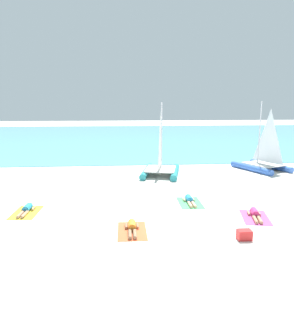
# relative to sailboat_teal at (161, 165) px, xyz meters

# --- Properties ---
(ground_plane) EXTENTS (120.00, 120.00, 0.00)m
(ground_plane) POSITION_rel_sailboat_teal_xyz_m (-1.18, 1.14, -0.72)
(ground_plane) COLOR white
(ocean_water) EXTENTS (120.00, 40.00, 0.05)m
(ocean_water) POSITION_rel_sailboat_teal_xyz_m (-1.18, 23.46, -0.69)
(ocean_water) COLOR #5BB2C1
(ocean_water) RESTS_ON ground
(sailboat_teal) EXTENTS (3.11, 4.13, 4.83)m
(sailboat_teal) POSITION_rel_sailboat_teal_xyz_m (0.00, 0.00, 0.00)
(sailboat_teal) COLOR teal
(sailboat_teal) RESTS_ON ground
(sailboat_blue) EXTENTS (3.65, 4.37, 4.87)m
(sailboat_blue) POSITION_rel_sailboat_teal_xyz_m (7.53, 1.06, 0.01)
(sailboat_blue) COLOR blue
(sailboat_blue) RESTS_ON ground
(towel_leftmost) EXTENTS (1.19, 1.95, 0.01)m
(towel_leftmost) POSITION_rel_sailboat_teal_xyz_m (-6.90, -6.89, -0.71)
(towel_leftmost) COLOR yellow
(towel_leftmost) RESTS_ON ground
(sunbather_leftmost) EXTENTS (0.56, 1.56, 0.30)m
(sunbather_leftmost) POSITION_rel_sailboat_teal_xyz_m (-6.90, -6.83, -0.59)
(sunbather_leftmost) COLOR #268CCC
(sunbather_leftmost) RESTS_ON towel_leftmost
(towel_center_left) EXTENTS (1.12, 1.91, 0.01)m
(towel_center_left) POSITION_rel_sailboat_teal_xyz_m (-2.25, -9.39, -0.71)
(towel_center_left) COLOR #EA5933
(towel_center_left) RESTS_ON ground
(sunbather_center_left) EXTENTS (0.54, 1.56, 0.30)m
(sunbather_center_left) POSITION_rel_sailboat_teal_xyz_m (-2.25, -9.32, -0.59)
(sunbather_center_left) COLOR orange
(sunbather_center_left) RESTS_ON towel_center_left
(towel_center_right) EXTENTS (1.12, 1.91, 0.01)m
(towel_center_right) POSITION_rel_sailboat_teal_xyz_m (0.70, -6.11, -0.71)
(towel_center_right) COLOR #4CB266
(towel_center_right) RESTS_ON ground
(sunbather_center_right) EXTENTS (0.55, 1.56, 0.30)m
(sunbather_center_right) POSITION_rel_sailboat_teal_xyz_m (0.70, -6.05, -0.59)
(sunbather_center_right) COLOR #268CCC
(sunbather_center_right) RESTS_ON towel_center_right
(towel_rightmost) EXTENTS (1.48, 2.09, 0.01)m
(towel_rightmost) POSITION_rel_sailboat_teal_xyz_m (3.07, -8.34, -0.71)
(towel_rightmost) COLOR #D84C99
(towel_rightmost) RESTS_ON ground
(sunbather_rightmost) EXTENTS (0.72, 1.56, 0.30)m
(sunbather_rightmost) POSITION_rel_sailboat_teal_xyz_m (3.08, -8.27, -0.59)
(sunbather_rightmost) COLOR #D83372
(sunbather_rightmost) RESTS_ON towel_rightmost
(cooler_box) EXTENTS (0.50, 0.36, 0.36)m
(cooler_box) POSITION_rel_sailboat_teal_xyz_m (1.75, -10.48, -0.54)
(cooler_box) COLOR red
(cooler_box) RESTS_ON ground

